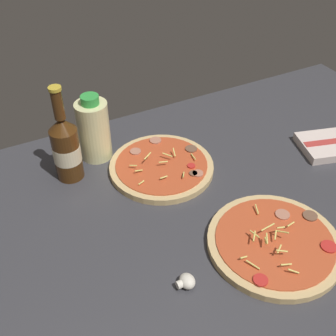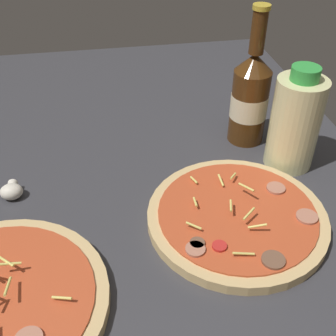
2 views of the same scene
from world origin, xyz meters
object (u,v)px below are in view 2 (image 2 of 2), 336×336
(beer_bottle, at_px, (250,97))
(mushroom_left, at_px, (12,191))
(oil_bottle, at_px, (295,122))
(pizza_far, at_px, (237,217))

(beer_bottle, distance_m, mushroom_left, 0.46)
(beer_bottle, bearing_deg, oil_bottle, 29.63)
(beer_bottle, relative_size, mushroom_left, 6.71)
(beer_bottle, height_order, oil_bottle, beer_bottle)
(beer_bottle, xyz_separation_m, mushroom_left, (0.10, -0.44, -0.08))
(pizza_far, relative_size, mushroom_left, 7.14)
(pizza_far, height_order, mushroom_left, pizza_far)
(oil_bottle, bearing_deg, mushroom_left, -88.57)
(beer_bottle, xyz_separation_m, oil_bottle, (0.09, 0.05, -0.01))
(mushroom_left, bearing_deg, oil_bottle, 91.43)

